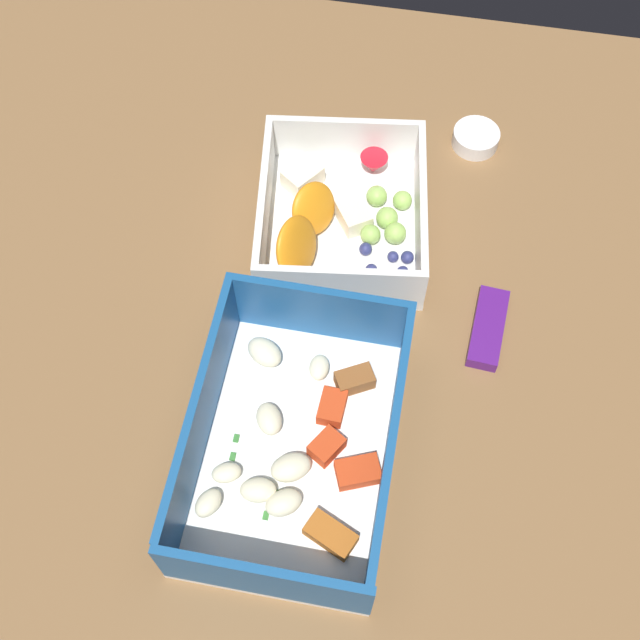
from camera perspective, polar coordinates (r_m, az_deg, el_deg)
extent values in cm
cube|color=brown|center=(67.09, -0.15, -2.19)|extent=(80.00, 80.00, 2.00)
cube|color=white|center=(62.28, -1.73, -9.04)|extent=(21.06, 14.36, 0.60)
cube|color=#19518C|center=(63.39, 0.00, 0.58)|extent=(0.68, 14.25, 6.31)
cube|color=#19518C|center=(56.26, -3.96, -17.40)|extent=(0.68, 14.25, 6.31)
cube|color=#19518C|center=(58.79, 4.79, -8.98)|extent=(19.78, 0.71, 6.31)
cube|color=#19518C|center=(60.11, -8.25, -6.69)|extent=(19.78, 0.71, 6.31)
ellipsoid|color=beige|center=(64.25, -3.83, -2.21)|extent=(3.36, 3.63, 1.49)
ellipsoid|color=beige|center=(62.01, -3.52, -6.79)|extent=(3.18, 2.81, 1.32)
ellipsoid|color=beige|center=(59.75, -2.15, -12.47)|extent=(3.04, 3.28, 1.34)
ellipsoid|color=beige|center=(63.81, -0.06, -3.28)|extent=(2.26, 1.64, 1.10)
ellipsoid|color=beige|center=(60.97, -6.44, -10.38)|extent=(2.21, 2.57, 1.08)
ellipsoid|color=beige|center=(60.39, -7.68, -12.34)|extent=(2.73, 2.39, 1.14)
ellipsoid|color=beige|center=(60.50, -2.40, -10.00)|extent=(3.28, 3.63, 1.50)
ellipsoid|color=beige|center=(60.19, -4.27, -11.55)|extent=(2.28, 2.91, 1.31)
cube|color=#AD5B1E|center=(59.50, 0.73, -14.53)|extent=(3.19, 4.01, 1.13)
cube|color=red|center=(61.32, 0.46, -8.68)|extent=(3.01, 2.81, 1.43)
cube|color=red|center=(62.57, 0.84, -6.00)|extent=(2.78, 2.03, 1.29)
cube|color=red|center=(60.86, 2.62, -10.37)|extent=(3.07, 3.69, 1.18)
cube|color=brown|center=(63.45, 2.39, -4.13)|extent=(2.85, 3.32, 1.46)
cube|color=#387A33|center=(60.87, -2.88, -11.86)|extent=(0.60, 0.40, 0.20)
cube|color=#387A33|center=(61.49, -2.74, -10.09)|extent=(0.60, 0.40, 0.20)
cube|color=#387A33|center=(60.47, -3.74, -13.25)|extent=(0.60, 0.40, 0.20)
cube|color=#387A33|center=(62.52, -5.77, -8.08)|extent=(0.60, 0.40, 0.20)
cube|color=#387A33|center=(62.04, -6.01, -9.30)|extent=(0.60, 0.40, 0.20)
cube|color=white|center=(72.04, 1.49, 6.47)|extent=(17.59, 15.69, 0.60)
cube|color=white|center=(74.86, 1.73, 12.37)|extent=(2.40, 13.67, 4.51)
cube|color=white|center=(65.65, 1.32, 2.36)|extent=(2.40, 13.67, 4.51)
cube|color=white|center=(70.29, 6.93, 7.45)|extent=(14.67, 2.54, 4.51)
cube|color=white|center=(70.30, -3.86, 7.87)|extent=(14.67, 2.54, 4.51)
ellipsoid|color=orange|center=(69.73, -0.44, 7.65)|extent=(5.67, 5.32, 4.61)
ellipsoid|color=orange|center=(67.09, -1.61, 5.02)|extent=(5.89, 4.67, 5.28)
cube|color=#F4EACC|center=(73.69, -1.21, 9.79)|extent=(3.98, 3.81, 1.91)
cube|color=#F4EACC|center=(71.19, 2.30, 7.15)|extent=(3.80, 3.58, 1.83)
sphere|color=#9ECC60|center=(72.60, 3.91, 8.49)|extent=(1.81, 1.81, 1.81)
sphere|color=#9ECC60|center=(71.21, 4.62, 7.01)|extent=(1.88, 1.88, 1.88)
sphere|color=#9ECC60|center=(72.59, 5.67, 8.18)|extent=(1.67, 1.67, 1.67)
sphere|color=#9ECC60|center=(70.20, 3.48, 5.87)|extent=(1.71, 1.71, 1.71)
sphere|color=#9ECC60|center=(70.35, 5.18, 5.96)|extent=(1.86, 1.86, 1.86)
cone|color=red|center=(74.67, 3.70, 10.60)|extent=(2.46, 2.46, 1.97)
sphere|color=navy|center=(69.71, 3.15, 4.89)|extent=(1.10, 1.10, 1.10)
sphere|color=navy|center=(68.66, 3.54, 3.46)|extent=(1.01, 1.01, 1.01)
sphere|color=navy|center=(69.53, 5.03, 4.35)|extent=(0.97, 0.97, 0.97)
sphere|color=navy|center=(68.72, 5.69, 3.29)|extent=(1.04, 1.04, 1.04)
sphere|color=navy|center=(69.53, 6.01, 4.31)|extent=(1.10, 1.10, 1.10)
cube|color=#51197A|center=(67.63, 11.45, -0.55)|extent=(7.16, 2.92, 1.20)
cylinder|color=white|center=(78.91, 10.63, 12.16)|extent=(4.23, 4.23, 1.52)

